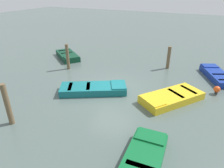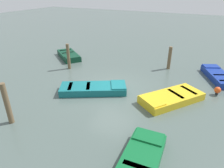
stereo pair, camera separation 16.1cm
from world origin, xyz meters
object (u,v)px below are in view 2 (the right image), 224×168
Objects in this scene: rowboat_teal at (94,88)px; marker_buoy at (218,90)px; mooring_piling_mid_right at (68,57)px; rowboat_dark_green at (69,55)px; mooring_piling_near_left at (7,104)px; rowboat_green at (139,164)px; rowboat_yellow at (171,98)px; rowboat_blue at (218,76)px; mooring_piling_mid_left at (170,58)px.

marker_buoy is (-6.36, -2.83, 0.07)m from rowboat_teal.
mooring_piling_mid_right is at bearing 117.54° from rowboat_teal.
mooring_piling_near_left is (-3.34, 8.45, 0.76)m from rowboat_dark_green.
rowboat_green is 6.04m from mooring_piling_near_left.
rowboat_green is 4.92m from rowboat_yellow.
marker_buoy is (-2.15, -1.90, 0.07)m from rowboat_yellow.
mooring_piling_mid_right is at bearing 81.93° from rowboat_blue.
marker_buoy is at bearing -5.32° from rowboat_teal.
mooring_piling_near_left is 4.05× the size of marker_buoy.
rowboat_blue is at bearing 10.38° from rowboat_teal.
rowboat_yellow is 7.90m from mooring_piling_mid_right.
marker_buoy is at bearing 29.49° from rowboat_dark_green.
rowboat_teal and rowboat_blue have the same top height.
mooring_piling_near_left is at bearing 88.24° from rowboat_green.
rowboat_yellow is 7.48× the size of marker_buoy.
rowboat_green is at bearing -72.74° from rowboat_teal.
mooring_piling_mid_left reaches higher than rowboat_yellow.
mooring_piling_mid_left is at bearing -129.63° from rowboat_yellow.
mooring_piling_mid_left is 0.85× the size of mooring_piling_near_left.
rowboat_teal is 1.16× the size of rowboat_blue.
rowboat_blue is 6.99× the size of marker_buoy.
rowboat_teal is at bearing -113.09° from mooring_piling_near_left.
mooring_piling_mid_left is (1.20, -4.68, 0.61)m from rowboat_yellow.
marker_buoy reaches higher than rowboat_yellow.
mooring_piling_near_left is (5.99, 0.16, 0.76)m from rowboat_green.
rowboat_teal is 6.96m from marker_buoy.
mooring_piling_mid_left is (-8.14, -1.32, 0.61)m from rowboat_dark_green.
mooring_piling_mid_right is 9.93m from marker_buoy.
rowboat_dark_green is 2.63m from mooring_piling_mid_right.
marker_buoy is (-8.14, -6.99, -0.69)m from mooring_piling_near_left.
mooring_piling_mid_left is at bearing 32.43° from rowboat_teal.
mooring_piling_mid_right is at bearing 47.54° from rowboat_green.
rowboat_green and rowboat_dark_green have the same top height.
rowboat_yellow is at bearing -3.29° from rowboat_green.
marker_buoy is (-0.03, 2.42, 0.07)m from rowboat_blue.
mooring_piling_mid_right is at bearing -14.56° from rowboat_dark_green.
marker_buoy is at bearing -20.77° from rowboat_green.
rowboat_green is at bearing -4.85° from rowboat_dark_green.
rowboat_green is 9.70m from mooring_piling_mid_left.
rowboat_teal is 2.10× the size of mooring_piling_mid_right.
rowboat_yellow is 9.92m from rowboat_dark_green.
rowboat_yellow is 7.89m from mooring_piling_near_left.
mooring_piling_mid_left reaches higher than rowboat_teal.
marker_buoy is (-3.34, 2.78, -0.54)m from mooring_piling_mid_left.
rowboat_green and rowboat_blue have the same top height.
rowboat_teal is at bearing 23.95° from marker_buoy.
mooring_piling_near_left is at bearing -142.37° from rowboat_teal.
mooring_piling_near_left reaches higher than rowboat_blue.
rowboat_yellow is at bearing 41.54° from marker_buoy.
rowboat_blue is at bearing 173.83° from mooring_piling_mid_left.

